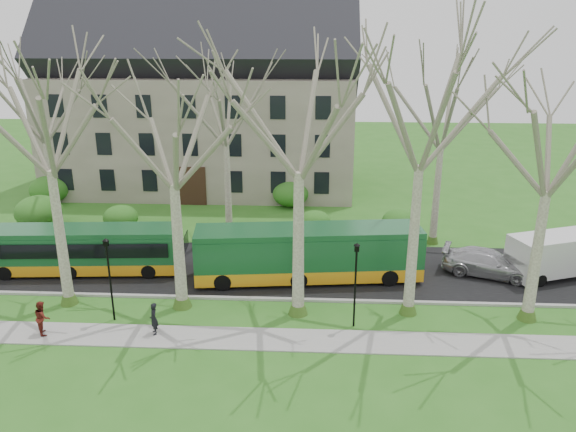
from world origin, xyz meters
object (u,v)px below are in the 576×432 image
at_px(bus_follow, 308,253).
at_px(pedestrian_b, 42,317).
at_px(sedan, 488,263).
at_px(pedestrian_a, 154,319).
at_px(bus_lead, 84,249).
at_px(van_a, 558,255).

height_order(bus_follow, pedestrian_b, bus_follow).
height_order(bus_follow, sedan, bus_follow).
relative_size(bus_follow, pedestrian_b, 7.68).
xyz_separation_m(pedestrian_a, pedestrian_b, (-5.31, -0.23, 0.04)).
bearing_deg(bus_lead, bus_follow, -5.58).
bearing_deg(pedestrian_a, bus_lead, -163.26).
distance_m(sedan, pedestrian_a, 19.34).
xyz_separation_m(bus_follow, pedestrian_b, (-12.54, -6.74, -0.77)).
height_order(bus_lead, van_a, bus_lead).
xyz_separation_m(bus_lead, pedestrian_a, (6.06, -6.84, -0.62)).
height_order(bus_follow, van_a, bus_follow).
xyz_separation_m(bus_follow, sedan, (10.57, 1.04, -0.85)).
distance_m(bus_follow, sedan, 10.66).
bearing_deg(bus_lead, van_a, -2.49).
bearing_deg(van_a, sedan, 161.91).
bearing_deg(van_a, pedestrian_a, 179.77).
xyz_separation_m(van_a, pedestrian_b, (-27.08, -7.88, -0.44)).
distance_m(bus_follow, pedestrian_a, 9.77).
bearing_deg(sedan, bus_follow, 115.34).
bearing_deg(bus_follow, van_a, -1.93).
relative_size(pedestrian_a, pedestrian_b, 0.95).
height_order(bus_lead, sedan, bus_lead).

